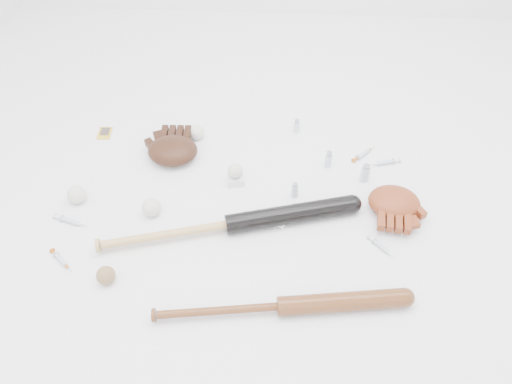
# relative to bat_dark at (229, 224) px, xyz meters

# --- Properties ---
(bat_dark) EXTENTS (1.00, 0.33, 0.07)m
(bat_dark) POSITION_rel_bat_dark_xyz_m (0.00, 0.00, 0.00)
(bat_dark) COLOR black
(bat_dark) RESTS_ON ground
(bat_wood) EXTENTS (0.88, 0.18, 0.06)m
(bat_wood) POSITION_rel_bat_dark_xyz_m (0.20, -0.33, -0.01)
(bat_wood) COLOR brown
(bat_wood) RESTS_ON ground
(glove_dark) EXTENTS (0.26, 0.26, 0.09)m
(glove_dark) POSITION_rel_bat_dark_xyz_m (-0.27, 0.38, 0.01)
(glove_dark) COLOR black
(glove_dark) RESTS_ON ground
(glove_tan) EXTENTS (0.26, 0.26, 0.09)m
(glove_tan) POSITION_rel_bat_dark_xyz_m (0.62, 0.14, 0.01)
(glove_tan) COLOR maroon
(glove_tan) RESTS_ON ground
(trading_card) EXTENTS (0.06, 0.08, 0.00)m
(trading_card) POSITION_rel_bat_dark_xyz_m (-0.61, 0.51, -0.04)
(trading_card) COLOR gold
(trading_card) RESTS_ON ground
(pedestal) EXTENTS (0.08, 0.08, 0.04)m
(pedestal) POSITION_rel_bat_dark_xyz_m (0.00, 0.25, -0.02)
(pedestal) COLOR white
(pedestal) RESTS_ON ground
(baseball_on_pedestal) EXTENTS (0.06, 0.06, 0.06)m
(baseball_on_pedestal) POSITION_rel_bat_dark_xyz_m (0.00, 0.25, 0.03)
(baseball_on_pedestal) COLOR silver
(baseball_on_pedestal) RESTS_ON pedestal
(baseball_left) EXTENTS (0.07, 0.07, 0.07)m
(baseball_left) POSITION_rel_bat_dark_xyz_m (-0.61, 0.11, -0.00)
(baseball_left) COLOR silver
(baseball_left) RESTS_ON ground
(baseball_upper) EXTENTS (0.07, 0.07, 0.07)m
(baseball_upper) POSITION_rel_bat_dark_xyz_m (-0.19, 0.51, -0.00)
(baseball_upper) COLOR silver
(baseball_upper) RESTS_ON ground
(baseball_mid) EXTENTS (0.07, 0.07, 0.07)m
(baseball_mid) POSITION_rel_bat_dark_xyz_m (-0.30, 0.07, -0.00)
(baseball_mid) COLOR silver
(baseball_mid) RESTS_ON ground
(baseball_aged) EXTENTS (0.07, 0.07, 0.07)m
(baseball_aged) POSITION_rel_bat_dark_xyz_m (-0.40, -0.24, -0.00)
(baseball_aged) COLOR olive
(baseball_aged) RESTS_ON ground
(syringe_0) EXTENTS (0.12, 0.11, 0.02)m
(syringe_0) POSITION_rel_bat_dark_xyz_m (-0.59, -0.17, -0.03)
(syringe_0) COLOR #ADBCC6
(syringe_0) RESTS_ON ground
(syringe_1) EXTENTS (0.16, 0.09, 0.02)m
(syringe_1) POSITION_rel_bat_dark_xyz_m (0.14, 0.05, -0.03)
(syringe_1) COLOR #ADBCC6
(syringe_1) RESTS_ON ground
(syringe_2) EXTENTS (0.13, 0.12, 0.02)m
(syringe_2) POSITION_rel_bat_dark_xyz_m (0.54, 0.43, -0.03)
(syringe_2) COLOR #ADBCC6
(syringe_2) RESTS_ON ground
(syringe_3) EXTENTS (0.12, 0.12, 0.02)m
(syringe_3) POSITION_rel_bat_dark_xyz_m (0.56, -0.05, -0.03)
(syringe_3) COLOR #ADBCC6
(syringe_3) RESTS_ON ground
(syringe_4) EXTENTS (0.16, 0.07, 0.02)m
(syringe_4) POSITION_rel_bat_dark_xyz_m (0.63, 0.39, -0.03)
(syringe_4) COLOR #ADBCC6
(syringe_4) RESTS_ON ground
(syringe_5) EXTENTS (0.17, 0.08, 0.02)m
(syringe_5) POSITION_rel_bat_dark_xyz_m (-0.61, 0.00, -0.03)
(syringe_5) COLOR #ADBCC6
(syringe_5) RESTS_ON ground
(vial_0) EXTENTS (0.03, 0.03, 0.08)m
(vial_0) POSITION_rel_bat_dark_xyz_m (0.38, 0.37, 0.00)
(vial_0) COLOR silver
(vial_0) RESTS_ON ground
(vial_1) EXTENTS (0.03, 0.03, 0.07)m
(vial_1) POSITION_rel_bat_dark_xyz_m (0.25, 0.57, -0.00)
(vial_1) COLOR silver
(vial_1) RESTS_ON ground
(vial_2) EXTENTS (0.03, 0.03, 0.07)m
(vial_2) POSITION_rel_bat_dark_xyz_m (0.24, 0.19, -0.00)
(vial_2) COLOR silver
(vial_2) RESTS_ON ground
(vial_3) EXTENTS (0.04, 0.04, 0.08)m
(vial_3) POSITION_rel_bat_dark_xyz_m (0.53, 0.29, 0.00)
(vial_3) COLOR silver
(vial_3) RESTS_ON ground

